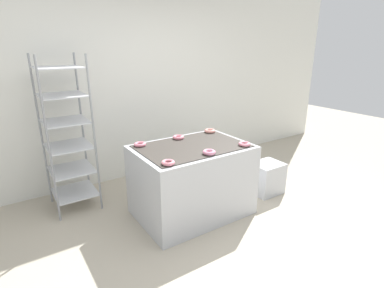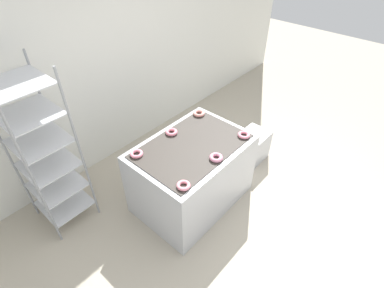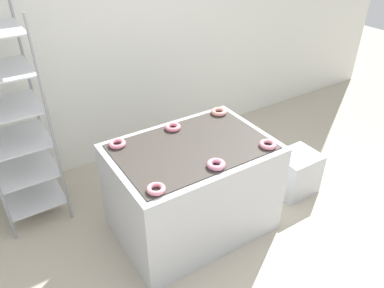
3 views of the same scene
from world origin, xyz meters
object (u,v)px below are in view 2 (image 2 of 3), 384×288
(fryer_machine, at_px, (192,174))
(baking_rack_cart, at_px, (44,153))
(donut_near_center, at_px, (216,157))
(glaze_bin, at_px, (253,146))
(donut_far_right, at_px, (199,113))
(donut_far_left, at_px, (137,154))
(donut_near_right, at_px, (244,135))
(donut_far_center, at_px, (171,132))
(donut_near_left, at_px, (183,185))

(fryer_machine, relative_size, baking_rack_cart, 0.69)
(donut_near_center, bearing_deg, fryer_machine, 90.66)
(glaze_bin, distance_m, donut_far_right, 1.01)
(glaze_bin, relative_size, donut_far_right, 2.98)
(donut_far_left, height_order, donut_far_right, donut_far_right)
(glaze_bin, xyz_separation_m, donut_near_right, (-0.63, -0.19, 0.65))
(glaze_bin, relative_size, donut_near_right, 3.12)
(glaze_bin, xyz_separation_m, donut_far_center, (-1.11, 0.43, 0.65))
(baking_rack_cart, distance_m, donut_near_right, 2.04)
(fryer_machine, distance_m, baking_rack_cart, 1.54)
(fryer_machine, distance_m, glaze_bin, 1.14)
(donut_near_left, xyz_separation_m, donut_far_left, (0.00, 0.64, 0.00))
(donut_near_left, bearing_deg, donut_far_center, 52.24)
(glaze_bin, bearing_deg, donut_far_left, 164.60)
(donut_far_right, bearing_deg, baking_rack_cart, 159.20)
(donut_near_center, relative_size, donut_near_right, 1.01)
(donut_near_center, distance_m, donut_near_right, 0.49)
(donut_far_center, bearing_deg, fryer_machine, -91.26)
(donut_far_right, bearing_deg, donut_far_center, -178.08)
(glaze_bin, relative_size, donut_near_left, 3.28)
(donut_near_right, height_order, donut_far_right, donut_far_right)
(glaze_bin, height_order, donut_far_right, donut_far_right)
(donut_near_center, bearing_deg, donut_near_left, -178.78)
(donut_near_left, height_order, donut_near_right, donut_near_right)
(donut_far_right, bearing_deg, glaze_bin, -35.56)
(donut_near_right, distance_m, donut_far_left, 1.16)
(donut_near_right, distance_m, donut_far_right, 0.64)
(glaze_bin, bearing_deg, donut_far_center, 158.71)
(donut_near_left, relative_size, donut_near_right, 0.95)
(donut_near_right, relative_size, donut_far_center, 1.01)
(fryer_machine, bearing_deg, donut_far_center, 88.74)
(baking_rack_cart, relative_size, donut_near_left, 14.26)
(glaze_bin, bearing_deg, donut_near_center, -170.14)
(donut_far_left, height_order, donut_far_center, donut_far_center)
(glaze_bin, bearing_deg, baking_rack_cart, 154.64)
(donut_near_left, height_order, donut_far_left, donut_far_left)
(donut_far_right, bearing_deg, fryer_machine, -146.50)
(glaze_bin, height_order, donut_far_left, donut_far_left)
(glaze_bin, xyz_separation_m, donut_near_left, (-1.60, -0.20, 0.65))
(donut_near_center, xyz_separation_m, donut_near_right, (0.49, 0.00, -0.00))
(donut_far_left, bearing_deg, donut_near_center, -52.45)
(donut_far_left, xyz_separation_m, donut_far_right, (0.97, 0.01, 0.00))
(donut_near_center, height_order, donut_near_right, donut_near_center)
(donut_far_left, bearing_deg, donut_far_right, 0.47)
(donut_near_right, bearing_deg, donut_far_center, 127.88)
(donut_near_center, relative_size, donut_far_right, 0.97)
(donut_far_center, bearing_deg, donut_near_left, -127.76)
(baking_rack_cart, height_order, donut_far_left, baking_rack_cart)
(fryer_machine, distance_m, donut_far_right, 0.73)
(glaze_bin, bearing_deg, donut_near_left, -172.75)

